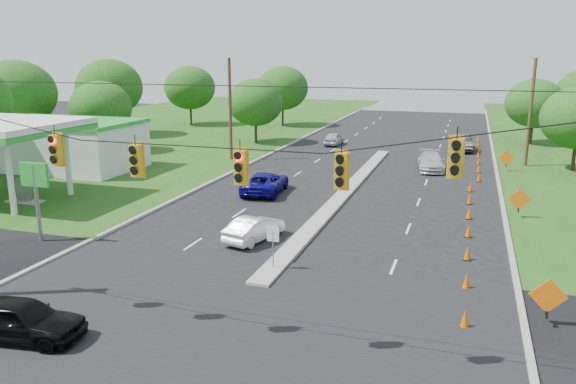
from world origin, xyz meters
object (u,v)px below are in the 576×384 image
(blue_pickup, at_px, (265,183))
(white_sedan, at_px, (254,228))
(gas_station, at_px, (52,141))
(black_sedan, at_px, (21,320))

(blue_pickup, bearing_deg, white_sedan, 102.37)
(gas_station, relative_size, white_sedan, 5.14)
(black_sedan, height_order, white_sedan, black_sedan)
(black_sedan, bearing_deg, white_sedan, -24.38)
(gas_station, height_order, blue_pickup, gas_station)
(gas_station, bearing_deg, blue_pickup, -3.02)
(white_sedan, distance_m, blue_pickup, 10.13)
(gas_station, distance_m, black_sedan, 28.85)
(black_sedan, height_order, blue_pickup, black_sedan)
(gas_station, xyz_separation_m, white_sedan, (21.35, -10.65, -1.94))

